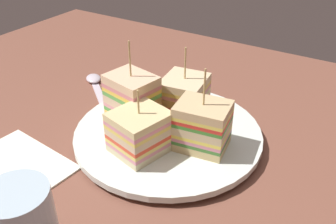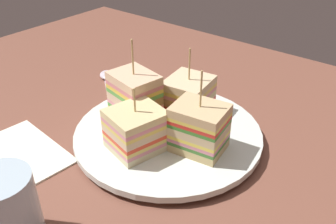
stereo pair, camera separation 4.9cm
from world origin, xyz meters
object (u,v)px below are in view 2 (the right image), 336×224
(drinking_glass, at_px, (9,216))
(spoon, at_px, (108,79))
(sandwich_wedge_0, at_px, (199,128))
(napkin, at_px, (16,155))
(sandwich_wedge_3, at_px, (136,130))
(chip_pile, at_px, (163,117))
(sandwich_wedge_1, at_px, (188,97))
(plate, at_px, (168,134))
(sandwich_wedge_2, at_px, (135,97))

(drinking_glass, bearing_deg, spoon, 121.58)
(sandwich_wedge_0, relative_size, napkin, 0.80)
(sandwich_wedge_3, xyz_separation_m, chip_pile, (-0.01, 0.07, -0.02))
(napkin, bearing_deg, sandwich_wedge_0, 38.09)
(chip_pile, bearing_deg, napkin, -123.63)
(sandwich_wedge_0, xyz_separation_m, sandwich_wedge_1, (-0.06, 0.06, -0.00))
(sandwich_wedge_0, distance_m, sandwich_wedge_1, 0.09)
(sandwich_wedge_1, height_order, drinking_glass, sandwich_wedge_1)
(plate, xyz_separation_m, spoon, (-0.20, 0.07, -0.01))
(plate, height_order, sandwich_wedge_0, sandwich_wedge_0)
(plate, bearing_deg, spoon, 159.92)
(chip_pile, distance_m, drinking_glass, 0.25)
(sandwich_wedge_2, distance_m, spoon, 0.17)
(sandwich_wedge_3, distance_m, chip_pile, 0.07)
(chip_pile, bearing_deg, sandwich_wedge_2, -149.03)
(sandwich_wedge_3, bearing_deg, drinking_glass, -167.66)
(sandwich_wedge_3, bearing_deg, napkin, 142.34)
(plate, bearing_deg, sandwich_wedge_3, -97.43)
(sandwich_wedge_2, height_order, napkin, sandwich_wedge_2)
(napkin, bearing_deg, drinking_glass, -32.04)
(chip_pile, bearing_deg, drinking_glass, -88.08)
(plate, xyz_separation_m, napkin, (-0.13, -0.15, -0.01))
(plate, xyz_separation_m, sandwich_wedge_3, (-0.01, -0.05, 0.03))
(sandwich_wedge_2, xyz_separation_m, spoon, (-0.14, 0.08, -0.05))
(spoon, bearing_deg, sandwich_wedge_0, -158.98)
(sandwich_wedge_0, xyz_separation_m, chip_pile, (-0.08, 0.02, -0.02))
(chip_pile, bearing_deg, sandwich_wedge_3, -79.18)
(plate, distance_m, sandwich_wedge_2, 0.07)
(sandwich_wedge_1, distance_m, sandwich_wedge_3, 0.11)
(sandwich_wedge_0, distance_m, chip_pile, 0.08)
(sandwich_wedge_1, height_order, sandwich_wedge_2, sandwich_wedge_2)
(sandwich_wedge_0, height_order, drinking_glass, sandwich_wedge_0)
(sandwich_wedge_0, distance_m, sandwich_wedge_2, 0.11)
(plate, bearing_deg, sandwich_wedge_1, 96.40)
(sandwich_wedge_3, xyz_separation_m, napkin, (-0.13, -0.10, -0.04))
(sandwich_wedge_3, relative_size, spoon, 0.72)
(sandwich_wedge_0, xyz_separation_m, napkin, (-0.19, -0.15, -0.04))
(plate, height_order, spoon, plate)
(sandwich_wedge_2, bearing_deg, napkin, -106.44)
(sandwich_wedge_1, relative_size, drinking_glass, 1.24)
(plate, height_order, napkin, plate)
(sandwich_wedge_1, bearing_deg, sandwich_wedge_2, -46.94)
(sandwich_wedge_1, distance_m, spoon, 0.20)
(sandwich_wedge_1, distance_m, drinking_glass, 0.28)
(sandwich_wedge_0, bearing_deg, napkin, 29.62)
(plate, relative_size, sandwich_wedge_2, 2.13)
(sandwich_wedge_3, bearing_deg, sandwich_wedge_0, -38.41)
(sandwich_wedge_0, relative_size, chip_pile, 1.80)
(napkin, height_order, drinking_glass, drinking_glass)
(sandwich_wedge_0, bearing_deg, plate, -15.87)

